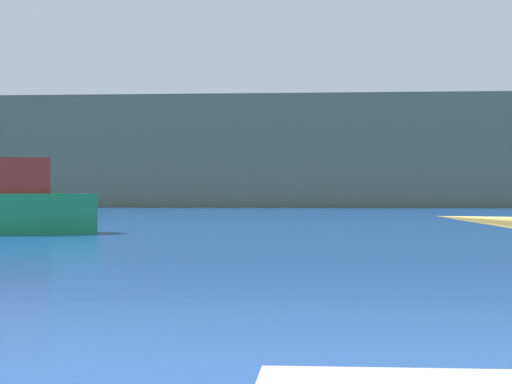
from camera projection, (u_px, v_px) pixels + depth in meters
hillside_backdrop at (338, 154)px, 83.29m from camera, size 140.00×14.26×9.59m
fishing_boat_green at (6, 206)px, 28.93m from camera, size 5.75×4.05×5.02m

